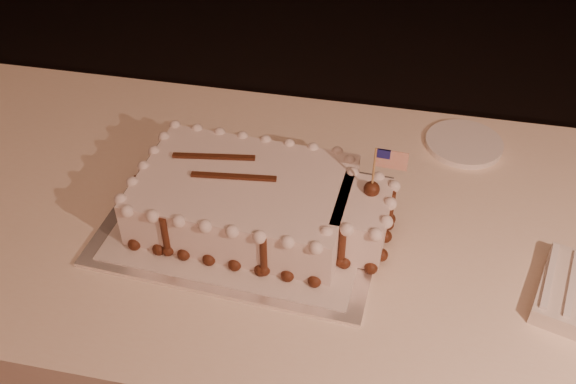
% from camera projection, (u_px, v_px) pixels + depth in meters
% --- Properties ---
extents(room_shell, '(6.10, 8.10, 2.90)m').
position_uv_depth(room_shell, '(135.00, 86.00, 0.33)').
color(room_shell, black).
rests_on(room_shell, ground).
extents(banquet_table, '(2.40, 0.80, 0.75)m').
position_uv_depth(banquet_table, '(307.00, 339.00, 1.44)').
color(banquet_table, '#FFE1C5').
rests_on(banquet_table, ground).
extents(cake_board, '(0.52, 0.40, 0.01)m').
position_uv_depth(cake_board, '(246.00, 219.00, 1.19)').
color(cake_board, white).
rests_on(cake_board, banquet_table).
extents(doily, '(0.46, 0.36, 0.00)m').
position_uv_depth(doily, '(246.00, 217.00, 1.18)').
color(doily, silver).
rests_on(doily, cake_board).
extents(sheet_cake, '(0.48, 0.29, 0.19)m').
position_uv_depth(sheet_cake, '(259.00, 201.00, 1.15)').
color(sheet_cake, white).
rests_on(sheet_cake, doily).
extents(side_plate, '(0.16, 0.16, 0.01)m').
position_uv_depth(side_plate, '(464.00, 143.00, 1.36)').
color(side_plate, white).
rests_on(side_plate, banquet_table).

